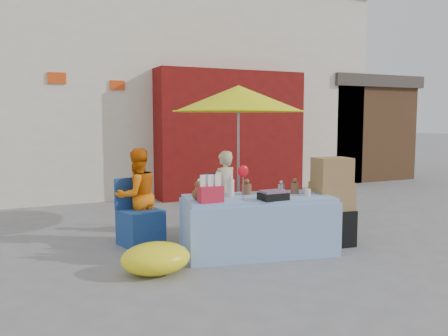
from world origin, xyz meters
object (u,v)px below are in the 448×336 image
market_table (257,224)px  vendor_orange (137,196)px  chair_right (228,216)px  box_stack (332,205)px  vendor_beige (224,192)px  umbrella (238,99)px  chair_left (140,225)px

market_table → vendor_orange: vendor_orange is taller
chair_right → vendor_orange: 1.30m
vendor_orange → box_stack: vendor_orange is taller
chair_right → vendor_beige: (0.00, 0.13, 0.33)m
vendor_beige → umbrella: bearing=-168.3°
market_table → chair_left: size_ratio=2.25×
chair_right → vendor_beige: size_ratio=0.73×
vendor_orange → chair_left: bearing=73.5°
chair_right → umbrella: (0.30, 0.28, 1.64)m
chair_right → vendor_beige: 0.35m
vendor_orange → vendor_beige: (1.25, 0.00, -0.03)m
vendor_orange → vendor_beige: size_ratio=1.06×
chair_left → umbrella: (1.55, 0.28, 1.64)m
umbrella → box_stack: size_ratio=1.86×
market_table → box_stack: (1.02, -0.10, 0.17)m
vendor_orange → umbrella: umbrella is taller
chair_left → vendor_beige: vendor_beige is taller
market_table → box_stack: size_ratio=1.70×
chair_right → umbrella: 1.69m
vendor_orange → vendor_beige: vendor_orange is taller
chair_left → box_stack: 2.46m
vendor_beige → umbrella: (0.30, 0.15, 1.31)m
umbrella → vendor_orange: bearing=-174.5°
vendor_orange → umbrella: (1.55, 0.15, 1.27)m
chair_right → umbrella: umbrella is taller
umbrella → box_stack: 2.03m
umbrella → chair_right: bearing=-136.9°
chair_left → umbrella: size_ratio=0.41×
chair_left → box_stack: (2.21, -1.06, 0.26)m
market_table → vendor_beige: vendor_beige is taller
market_table → vendor_beige: bearing=97.9°
chair_left → vendor_orange: 0.39m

